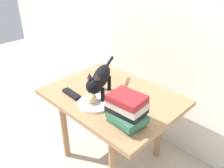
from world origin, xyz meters
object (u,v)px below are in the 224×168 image
at_px(book_stack, 127,110).
at_px(candle_jar, 128,100).
at_px(plate, 95,103).
at_px(cat, 100,79).
at_px(bread_roll, 91,98).
at_px(side_table, 112,104).
at_px(tv_remote, 72,94).

height_order(book_stack, candle_jar, book_stack).
xyz_separation_m(plate, cat, (-0.03, 0.08, 0.13)).
xyz_separation_m(plate, bread_roll, (-0.01, -0.01, 0.03)).
relative_size(side_table, bread_roll, 10.47).
relative_size(side_table, candle_jar, 9.86).
xyz_separation_m(side_table, book_stack, (0.25, -0.15, 0.15)).
bearing_deg(book_stack, cat, 164.58).
distance_m(cat, book_stack, 0.30).
relative_size(bread_roll, candle_jar, 0.94).
xyz_separation_m(plate, candle_jar, (0.16, 0.12, 0.03)).
bearing_deg(cat, book_stack, -15.42).
distance_m(bread_roll, cat, 0.13).
height_order(cat, candle_jar, cat).
xyz_separation_m(side_table, candle_jar, (0.15, -0.02, 0.10)).
height_order(side_table, candle_jar, candle_jar).
relative_size(cat, book_stack, 1.94).
distance_m(cat, candle_jar, 0.21).
xyz_separation_m(book_stack, tv_remote, (-0.44, -0.03, -0.08)).
height_order(bread_roll, tv_remote, bread_roll).
bearing_deg(cat, bread_roll, -80.56).
bearing_deg(bread_roll, cat, 99.44).
bearing_deg(plate, tv_remote, -168.41).
height_order(plate, tv_remote, tv_remote).
height_order(bread_roll, book_stack, book_stack).
bearing_deg(candle_jar, tv_remote, -154.43).
bearing_deg(candle_jar, plate, -141.66).
bearing_deg(tv_remote, bread_roll, 11.79).
bearing_deg(plate, cat, 110.53).
bearing_deg(bread_roll, side_table, 83.56).
height_order(plate, bread_roll, bread_roll).
bearing_deg(plate, bread_roll, -141.66).
relative_size(bread_roll, book_stack, 0.37).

